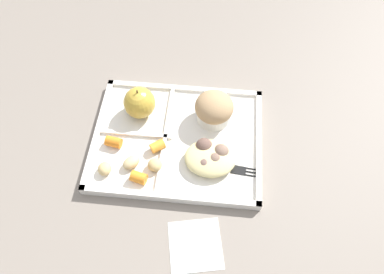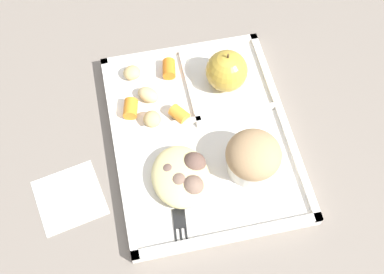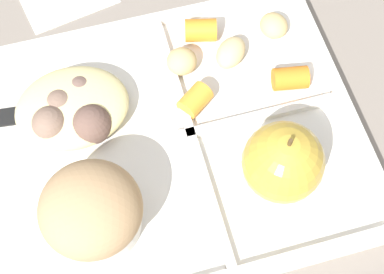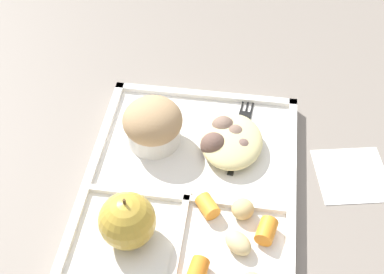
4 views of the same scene
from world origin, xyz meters
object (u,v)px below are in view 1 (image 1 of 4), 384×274
Objects in this scene: lunch_tray at (177,140)px; plastic_fork at (226,168)px; green_apple at (139,103)px; bran_muffin at (214,109)px.

lunch_tray is 0.13m from plastic_fork.
lunch_tray is at bearing -34.79° from green_apple.
green_apple is at bearing 145.21° from lunch_tray.
bran_muffin is at bearing 39.75° from lunch_tray.
bran_muffin is at bearing 105.82° from plastic_fork.
bran_muffin reaches higher than plastic_fork.
bran_muffin is (0.08, 0.06, 0.04)m from lunch_tray.
green_apple is (-0.09, 0.06, 0.04)m from lunch_tray.
lunch_tray is at bearing -140.25° from bran_muffin.
plastic_fork is at bearing -31.81° from green_apple.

